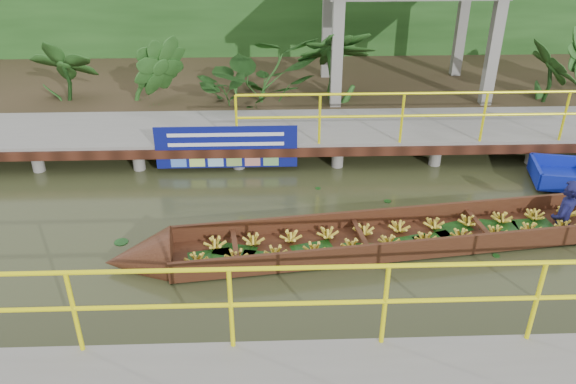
{
  "coord_description": "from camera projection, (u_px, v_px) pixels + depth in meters",
  "views": [
    {
      "loc": [
        -0.37,
        -7.59,
        4.95
      ],
      "look_at": [
        -0.08,
        0.5,
        0.6
      ],
      "focal_mm": 35.0,
      "sensor_mm": 36.0,
      "label": 1
    }
  ],
  "objects": [
    {
      "name": "ground",
      "position": [
        294.0,
        239.0,
        9.04
      ],
      "size": [
        80.0,
        80.0,
        0.0
      ],
      "primitive_type": "plane",
      "color": "#2E3018",
      "rests_on": "ground"
    },
    {
      "name": "land_strip",
      "position": [
        282.0,
        85.0,
        15.54
      ],
      "size": [
        30.0,
        8.0,
        0.45
      ],
      "primitive_type": "cube",
      "color": "#352E1A",
      "rests_on": "ground"
    },
    {
      "name": "far_dock",
      "position": [
        288.0,
        131.0,
        11.83
      ],
      "size": [
        16.0,
        2.06,
        1.66
      ],
      "color": "slate",
      "rests_on": "ground"
    },
    {
      "name": "foliage_backdrop",
      "position": [
        279.0,
        2.0,
        16.9
      ],
      "size": [
        30.0,
        0.8,
        4.0
      ],
      "primitive_type": "cube",
      "color": "#1A4114",
      "rests_on": "ground"
    },
    {
      "name": "vendor_boat",
      "position": [
        438.0,
        229.0,
        8.93
      ],
      "size": [
        9.79,
        2.16,
        2.01
      ],
      "rotation": [
        0.0,
        0.0,
        0.13
      ],
      "color": "#391B0F",
      "rests_on": "ground"
    },
    {
      "name": "blue_banner",
      "position": [
        226.0,
        147.0,
        10.92
      ],
      "size": [
        2.77,
        0.04,
        0.86
      ],
      "color": "navy",
      "rests_on": "ground"
    },
    {
      "name": "tropical_plants",
      "position": [
        329.0,
        71.0,
        13.16
      ],
      "size": [
        14.25,
        1.25,
        1.56
      ],
      "color": "#1A4114",
      "rests_on": "ground"
    }
  ]
}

